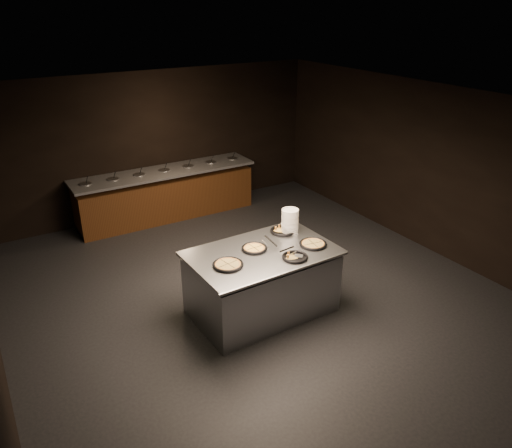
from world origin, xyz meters
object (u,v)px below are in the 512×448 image
object	(u,v)px
serving_counter	(262,283)
pan_cheese_whole	(254,248)
pan_veggie_whole	(228,265)
plate_stack	(290,221)

from	to	relation	value
serving_counter	pan_cheese_whole	world-z (taller)	pan_cheese_whole
pan_cheese_whole	serving_counter	bearing A→B (deg)	-60.50
serving_counter	pan_veggie_whole	size ratio (longest dim) A/B	5.03
serving_counter	pan_cheese_whole	distance (m)	0.54
pan_veggie_whole	pan_cheese_whole	world-z (taller)	same
plate_stack	pan_veggie_whole	size ratio (longest dim) A/B	0.87
pan_veggie_whole	pan_cheese_whole	xyz separation A→B (m)	(0.53, 0.22, -0.00)
plate_stack	pan_veggie_whole	world-z (taller)	plate_stack
serving_counter	plate_stack	xyz separation A→B (m)	(0.69, 0.33, 0.68)
plate_stack	pan_cheese_whole	bearing A→B (deg)	-163.31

